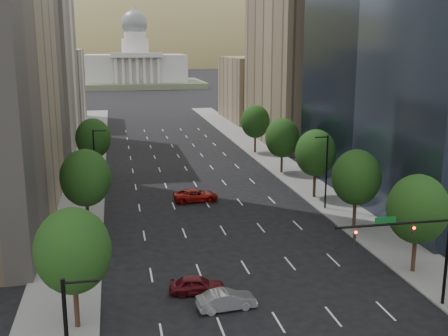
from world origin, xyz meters
TOP-DOWN VIEW (x-y plane):
  - sidewalk_left at (-15.50, 60.00)m, footprint 6.00×200.00m
  - sidewalk_right at (15.50, 60.00)m, footprint 6.00×200.00m
  - midrise_cream_left at (-25.00, 103.00)m, footprint 14.00×30.00m
  - filler_left at (-25.00, 136.00)m, footprint 14.00×26.00m
  - parking_tan_right at (25.00, 100.00)m, footprint 14.00×30.00m
  - filler_right at (25.00, 133.00)m, footprint 14.00×26.00m
  - tree_right_1 at (14.00, 36.00)m, footprint 5.20×5.20m
  - tree_right_2 at (14.00, 48.00)m, footprint 5.20×5.20m
  - tree_right_3 at (14.00, 60.00)m, footprint 5.20×5.20m
  - tree_right_4 at (14.00, 74.00)m, footprint 5.20×5.20m
  - tree_right_5 at (14.00, 90.00)m, footprint 5.20×5.20m
  - tree_left_0 at (-14.00, 32.00)m, footprint 5.20×5.20m
  - tree_left_1 at (-14.00, 52.00)m, footprint 5.20×5.20m
  - tree_left_2 at (-14.00, 78.00)m, footprint 5.20×5.20m
  - streetlight_rn at (13.44, 55.00)m, footprint 1.70×0.20m
  - streetlight_ln at (-13.44, 65.00)m, footprint 1.70×0.20m
  - traffic_signal at (10.53, 30.00)m, footprint 9.12×0.40m
  - capitol at (0.00, 249.71)m, footprint 60.00×40.00m
  - foothills at (34.67, 599.39)m, footprint 720.00×413.00m
  - car_maroon at (-5.00, 35.67)m, footprint 4.57×2.34m
  - car_silver at (-3.23, 32.67)m, footprint 4.61×2.00m
  - car_red_far at (-1.19, 61.42)m, footprint 5.65×2.68m

SIDE VIEW (x-z plane):
  - foothills at x=34.67m, z-range -169.28..93.72m
  - sidewalk_left at x=-15.50m, z-range 0.00..0.15m
  - sidewalk_right at x=15.50m, z-range 0.00..0.15m
  - car_silver at x=-3.23m, z-range 0.00..1.48m
  - car_maroon at x=-5.00m, z-range 0.00..1.49m
  - car_red_far at x=-1.19m, z-range 0.00..1.56m
  - streetlight_rn at x=13.44m, z-range 0.34..9.34m
  - streetlight_ln at x=-13.44m, z-range 0.34..9.34m
  - traffic_signal at x=10.53m, z-range 1.49..8.86m
  - tree_right_4 at x=14.00m, z-range 1.23..9.69m
  - tree_right_2 at x=14.00m, z-range 1.30..9.91m
  - tree_left_2 at x=-14.00m, z-range 1.34..10.02m
  - tree_right_1 at x=14.00m, z-range 1.37..10.12m
  - tree_right_5 at x=14.00m, z-range 1.37..10.12m
  - tree_left_0 at x=-14.00m, z-range 1.37..10.12m
  - tree_right_3 at x=14.00m, z-range 1.44..10.34m
  - tree_left_1 at x=-14.00m, z-range 1.48..10.45m
  - filler_right at x=25.00m, z-range 0.00..16.00m
  - capitol at x=0.00m, z-range -9.02..26.18m
  - filler_left at x=-25.00m, z-range 0.00..18.00m
  - parking_tan_right at x=25.00m, z-range 0.00..30.00m
  - midrise_cream_left at x=-25.00m, z-range 0.00..35.00m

